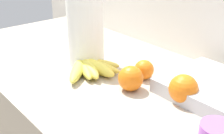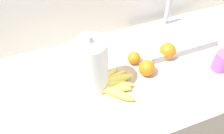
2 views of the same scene
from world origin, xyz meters
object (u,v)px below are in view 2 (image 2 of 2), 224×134
(orange_back_right, at_px, (134,58))
(orange_front, at_px, (147,68))
(orange_center, at_px, (167,51))
(sink_basin, at_px, (172,36))
(mug, at_px, (221,61))
(paper_towel_roll, at_px, (93,66))
(banana_bunch, at_px, (111,85))

(orange_back_right, xyz_separation_m, orange_front, (0.03, -0.08, 0.01))
(orange_back_right, height_order, orange_front, orange_front)
(orange_center, distance_m, sink_basin, 0.14)
(orange_center, xyz_separation_m, orange_front, (-0.15, -0.06, -0.00))
(mug, bearing_deg, sink_basin, 111.61)
(orange_back_right, bearing_deg, paper_towel_roll, -163.35)
(orange_front, distance_m, sink_basin, 0.29)
(banana_bunch, distance_m, orange_center, 0.34)
(orange_back_right, bearing_deg, orange_center, -7.32)
(banana_bunch, height_order, orange_center, orange_center)
(orange_front, xyz_separation_m, sink_basin, (0.24, 0.17, -0.01))
(orange_front, distance_m, paper_towel_roll, 0.27)
(orange_center, xyz_separation_m, sink_basin, (0.09, 0.11, -0.02))
(banana_bunch, height_order, orange_front, orange_front)
(orange_front, bearing_deg, mug, -15.47)
(orange_back_right, bearing_deg, banana_bunch, -146.93)
(orange_front, height_order, sink_basin, sink_basin)
(paper_towel_roll, bearing_deg, mug, -10.74)
(orange_front, relative_size, sink_basin, 0.20)
(banana_bunch, xyz_separation_m, paper_towel_roll, (-0.06, 0.04, 0.11))
(banana_bunch, distance_m, sink_basin, 0.46)
(orange_center, distance_m, paper_towel_roll, 0.41)
(paper_towel_roll, xyz_separation_m, mug, (0.59, -0.11, -0.08))
(mug, bearing_deg, paper_towel_roll, 169.26)
(banana_bunch, relative_size, orange_center, 2.74)
(orange_center, height_order, mug, mug)
(paper_towel_roll, height_order, mug, paper_towel_roll)
(orange_center, xyz_separation_m, paper_towel_roll, (-0.40, -0.04, 0.09))
(banana_bunch, relative_size, mug, 2.28)
(paper_towel_roll, distance_m, sink_basin, 0.52)
(sink_basin, bearing_deg, orange_front, -144.70)
(sink_basin, bearing_deg, paper_towel_roll, -162.85)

